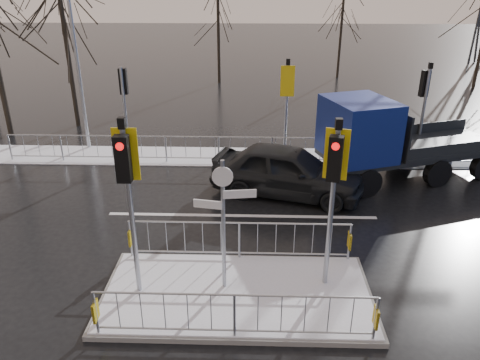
{
  "coord_description": "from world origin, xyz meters",
  "views": [
    {
      "loc": [
        0.34,
        -8.51,
        6.69
      ],
      "look_at": [
        -0.01,
        2.4,
        1.8
      ],
      "focal_mm": 35.0,
      "sensor_mm": 36.0,
      "label": 1
    }
  ],
  "objects_px": {
    "car_far_lane": "(287,171)",
    "street_lamp_left": "(75,35)",
    "traffic_island": "(237,282)",
    "flatbed_truck": "(381,138)"
  },
  "relations": [
    {
      "from": "car_far_lane",
      "to": "street_lamp_left",
      "type": "height_order",
      "value": "street_lamp_left"
    },
    {
      "from": "street_lamp_left",
      "to": "car_far_lane",
      "type": "bearing_deg",
      "value": -27.83
    },
    {
      "from": "traffic_island",
      "to": "street_lamp_left",
      "type": "bearing_deg",
      "value": 124.07
    },
    {
      "from": "flatbed_truck",
      "to": "street_lamp_left",
      "type": "xyz_separation_m",
      "value": [
        -11.02,
        2.95,
        2.93
      ]
    },
    {
      "from": "traffic_island",
      "to": "car_far_lane",
      "type": "distance_m",
      "value": 5.55
    },
    {
      "from": "flatbed_truck",
      "to": "car_far_lane",
      "type": "bearing_deg",
      "value": -159.52
    },
    {
      "from": "flatbed_truck",
      "to": "street_lamp_left",
      "type": "distance_m",
      "value": 11.78
    },
    {
      "from": "flatbed_truck",
      "to": "street_lamp_left",
      "type": "relative_size",
      "value": 0.82
    },
    {
      "from": "traffic_island",
      "to": "flatbed_truck",
      "type": "xyz_separation_m",
      "value": [
        4.6,
        6.54,
        1.17
      ]
    },
    {
      "from": "car_far_lane",
      "to": "street_lamp_left",
      "type": "bearing_deg",
      "value": 78.08
    }
  ]
}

